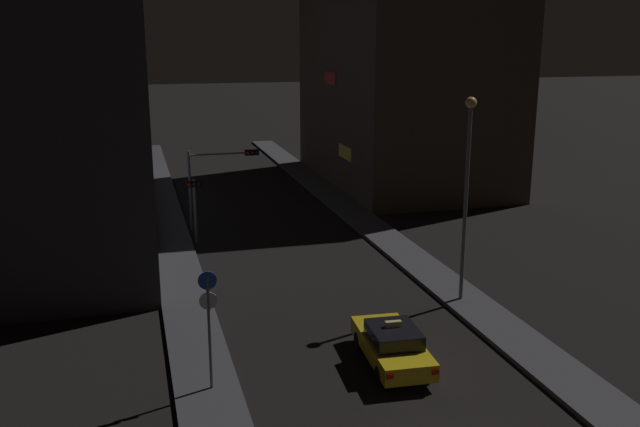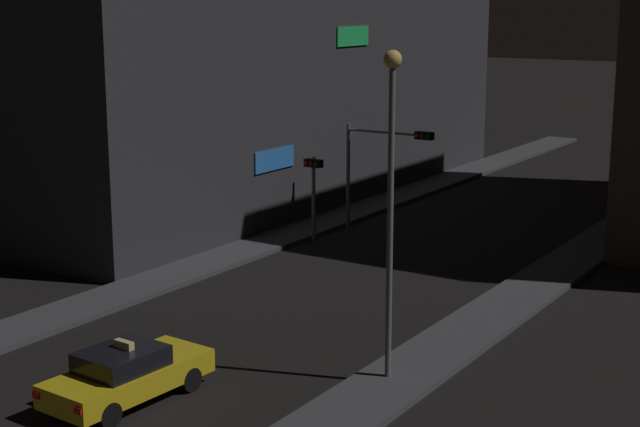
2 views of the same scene
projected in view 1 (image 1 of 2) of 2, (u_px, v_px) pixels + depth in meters
sidewalk_left at (167, 220)px, 42.27m from camera, size 2.08×59.73×0.18m
sidewalk_right at (347, 208)px, 45.21m from camera, size 2.08×59.73×0.18m
building_facade_left at (61, 73)px, 40.52m from camera, size 8.96×32.27×17.76m
building_facade_right at (402, 67)px, 51.83m from camera, size 11.20×19.00×17.29m
taxi at (392, 345)px, 23.87m from camera, size 2.08×4.56×1.62m
traffic_light_overhead at (218, 171)px, 40.15m from camera, size 4.12×0.42×4.64m
traffic_light_left_kerb at (195, 197)px, 37.36m from camera, size 0.80×0.42×3.55m
sign_pole_left at (209, 318)px, 21.51m from camera, size 0.58×0.10×3.89m
street_lamp_near_block at (467, 174)px, 28.22m from camera, size 0.46×0.46×8.48m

